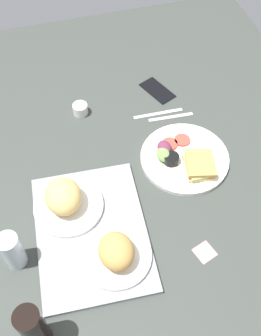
{
  "coord_description": "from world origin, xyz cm",
  "views": [
    {
      "loc": [
        -72.77,
        24.29,
        111.51
      ],
      "look_at": [
        2.0,
        3.0,
        4.0
      ],
      "focal_mm": 43.16,
      "sensor_mm": 36.0,
      "label": 1
    }
  ],
  "objects": [
    {
      "name": "bread_plate_far",
      "position": [
        -5.19,
        25.9,
        5.68
      ],
      "size": [
        21.82,
        21.82,
        10.26
      ],
      "color": "white",
      "rests_on": "serving_tray"
    },
    {
      "name": "drinking_glass",
      "position": [
        -18.29,
        43.17,
        6.76
      ],
      "size": [
        6.15,
        6.15,
        13.51
      ],
      "primitive_type": "cylinder",
      "color": "silver",
      "rests_on": "ground_plane"
    },
    {
      "name": "knife",
      "position": [
        26.24,
        -14.77,
        0.25
      ],
      "size": [
        2.13,
        19.04,
        0.5
      ],
      "primitive_type": "cube",
      "rotation": [
        0.0,
        0.0,
        1.53
      ],
      "color": "#B7B7BC",
      "rests_on": "ground_plane"
    },
    {
      "name": "fork",
      "position": [
        23.24,
        -18.77,
        0.25
      ],
      "size": [
        2.51,
        17.06,
        0.5
      ],
      "primitive_type": "cube",
      "rotation": [
        0.0,
        0.0,
        1.5
      ],
      "color": "#B7B7BC",
      "rests_on": "ground_plane"
    },
    {
      "name": "bread_plate_near",
      "position": [
        -26.17,
        15.25,
        5.18
      ],
      "size": [
        20.9,
        20.9,
        9.43
      ],
      "color": "white",
      "rests_on": "serving_tray"
    },
    {
      "name": "sticky_note",
      "position": [
        -30.91,
        -10.51,
        0.06
      ],
      "size": [
        7.06,
        7.06,
        0.12
      ],
      "primitive_type": "cube",
      "rotation": [
        0.0,
        0.0,
        0.32
      ],
      "color": "pink",
      "rests_on": "ground_plane"
    },
    {
      "name": "espresso_cup",
      "position": [
        34.81,
        13.24,
        2.0
      ],
      "size": [
        5.6,
        5.6,
        4.0
      ],
      "primitive_type": "cylinder",
      "color": "silver",
      "rests_on": "ground_plane"
    },
    {
      "name": "plate_with_salad",
      "position": [
        2.59,
        -16.37,
        1.63
      ],
      "size": [
        30.45,
        30.45,
        5.4
      ],
      "color": "white",
      "rests_on": "ground_plane"
    },
    {
      "name": "ground_plane",
      "position": [
        0.0,
        0.0,
        -1.5
      ],
      "size": [
        190.0,
        150.0,
        3.0
      ],
      "primitive_type": "cube",
      "color": "#383D38"
    },
    {
      "name": "soda_bottle",
      "position": [
        -41.56,
        39.78,
        9.59
      ],
      "size": [
        6.4,
        6.4,
        19.19
      ],
      "primitive_type": "cylinder",
      "color": "black",
      "rests_on": "ground_plane"
    },
    {
      "name": "cell_phone",
      "position": [
        38.17,
        -18.36,
        0.4
      ],
      "size": [
        16.07,
        12.29,
        0.8
      ],
      "primitive_type": "cube",
      "rotation": [
        0.0,
        0.0,
        0.4
      ],
      "color": "black",
      "rests_on": "ground_plane"
    },
    {
      "name": "serving_tray",
      "position": [
        -15.65,
        20.31,
        0.8
      ],
      "size": [
        47.07,
        35.89,
        1.6
      ],
      "primitive_type": "cube",
      "rotation": [
        0.0,
        0.0,
        -0.07
      ],
      "color": "gray",
      "rests_on": "ground_plane"
    }
  ]
}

